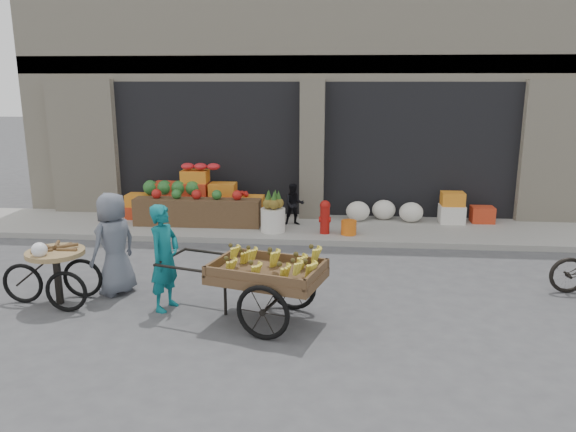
# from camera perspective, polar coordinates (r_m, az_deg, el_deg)

# --- Properties ---
(ground) EXTENTS (80.00, 80.00, 0.00)m
(ground) POSITION_cam_1_polar(r_m,az_deg,el_deg) (8.54, 0.73, -8.87)
(ground) COLOR #424244
(ground) RESTS_ON ground
(sidewalk) EXTENTS (18.00, 2.20, 0.12)m
(sidewalk) POSITION_cam_1_polar(r_m,az_deg,el_deg) (12.40, 2.19, -1.31)
(sidewalk) COLOR gray
(sidewalk) RESTS_ON ground
(building) EXTENTS (14.00, 6.45, 7.00)m
(building) POSITION_cam_1_polar(r_m,az_deg,el_deg) (15.90, 3.07, 14.07)
(building) COLOR beige
(building) RESTS_ON ground
(fruit_display) EXTENTS (3.10, 1.12, 1.24)m
(fruit_display) POSITION_cam_1_polar(r_m,az_deg,el_deg) (12.89, -8.82, 1.91)
(fruit_display) COLOR red
(fruit_display) RESTS_ON sidewalk
(pineapple_bin) EXTENTS (0.52, 0.52, 0.50)m
(pineapple_bin) POSITION_cam_1_polar(r_m,az_deg,el_deg) (11.90, -1.53, -0.41)
(pineapple_bin) COLOR silver
(pineapple_bin) RESTS_ON sidewalk
(fire_hydrant) EXTENTS (0.22, 0.22, 0.71)m
(fire_hydrant) POSITION_cam_1_polar(r_m,az_deg,el_deg) (11.75, 3.77, 0.04)
(fire_hydrant) COLOR #A5140F
(fire_hydrant) RESTS_ON sidewalk
(orange_bucket) EXTENTS (0.32, 0.32, 0.30)m
(orange_bucket) POSITION_cam_1_polar(r_m,az_deg,el_deg) (11.76, 6.19, -1.17)
(orange_bucket) COLOR orange
(orange_bucket) RESTS_ON sidewalk
(right_bay_goods) EXTENTS (3.35, 0.60, 0.70)m
(right_bay_goods) POSITION_cam_1_polar(r_m,az_deg,el_deg) (13.04, 13.90, 0.62)
(right_bay_goods) COLOR silver
(right_bay_goods) RESTS_ON sidewalk
(seated_person) EXTENTS (0.51, 0.43, 0.93)m
(seated_person) POSITION_cam_1_polar(r_m,az_deg,el_deg) (12.39, 0.62, 1.19)
(seated_person) COLOR black
(seated_person) RESTS_ON sidewalk
(banana_cart) EXTENTS (2.69, 1.65, 1.05)m
(banana_cart) POSITION_cam_1_polar(r_m,az_deg,el_deg) (7.68, -2.52, -5.40)
(banana_cart) COLOR brown
(banana_cart) RESTS_ON ground
(vendor_woman) EXTENTS (0.53, 0.66, 1.57)m
(vendor_woman) POSITION_cam_1_polar(r_m,az_deg,el_deg) (8.29, -12.44, -4.15)
(vendor_woman) COLOR #0E646C
(vendor_woman) RESTS_ON ground
(tricycle_cart) EXTENTS (1.43, 0.86, 0.95)m
(tricycle_cart) POSITION_cam_1_polar(r_m,az_deg,el_deg) (9.01, -22.48, -4.90)
(tricycle_cart) COLOR #9E7F51
(tricycle_cart) RESTS_ON ground
(vendor_grey) EXTENTS (0.83, 0.94, 1.61)m
(vendor_grey) POSITION_cam_1_polar(r_m,az_deg,el_deg) (9.09, -17.27, -2.71)
(vendor_grey) COLOR slate
(vendor_grey) RESTS_ON ground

